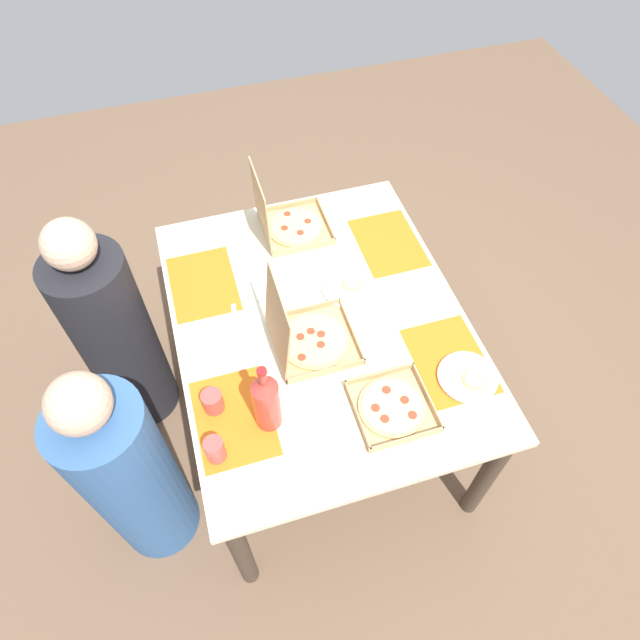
{
  "coord_description": "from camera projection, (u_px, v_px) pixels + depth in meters",
  "views": [
    {
      "loc": [
        -1.24,
        0.37,
        2.48
      ],
      "look_at": [
        0.0,
        0.0,
        0.75
      ],
      "focal_mm": 31.19,
      "sensor_mm": 36.0,
      "label": 1
    }
  ],
  "objects": [
    {
      "name": "diner_left_seat",
      "position": [
        131.0,
        475.0,
        2.02
      ],
      "size": [
        0.32,
        0.32,
        1.16
      ],
      "color": "#33598C",
      "rests_on": "ground_plane"
    },
    {
      "name": "fork_by_far_right",
      "position": [
        268.0,
        285.0,
        2.27
      ],
      "size": [
        0.17,
        0.12,
        0.0
      ],
      "primitive_type": "cube",
      "rotation": [
        0.0,
        0.0,
        5.68
      ],
      "color": "#B7B7BC",
      "rests_on": "dining_table"
    },
    {
      "name": "soda_bottle",
      "position": [
        266.0,
        401.0,
        1.8
      ],
      "size": [
        0.09,
        0.09,
        0.32
      ],
      "color": "#B2382D",
      "rests_on": "dining_table"
    },
    {
      "name": "pizza_box_corner_right",
      "position": [
        392.0,
        407.0,
        1.92
      ],
      "size": [
        0.27,
        0.27,
        0.04
      ],
      "color": "tan",
      "rests_on": "dining_table"
    },
    {
      "name": "cup_clear_right",
      "position": [
        213.0,
        401.0,
        1.9
      ],
      "size": [
        0.07,
        0.07,
        0.09
      ],
      "primitive_type": "cylinder",
      "color": "#BF4742",
      "rests_on": "dining_table"
    },
    {
      "name": "placemat_near_left",
      "position": [
        450.0,
        360.0,
        2.05
      ],
      "size": [
        0.36,
        0.26,
        0.0
      ],
      "primitive_type": "cube",
      "color": "orange",
      "rests_on": "dining_table"
    },
    {
      "name": "fork_by_near_left",
      "position": [
        412.0,
        299.0,
        2.22
      ],
      "size": [
        0.02,
        0.19,
        0.0
      ],
      "primitive_type": "cube",
      "rotation": [
        0.0,
        0.0,
        4.73
      ],
      "color": "#B7B7BC",
      "rests_on": "dining_table"
    },
    {
      "name": "dining_table",
      "position": [
        320.0,
        335.0,
        2.24
      ],
      "size": [
        1.41,
        1.11,
        0.75
      ],
      "color": "#3F3328",
      "rests_on": "ground_plane"
    },
    {
      "name": "pizza_box_corner_left",
      "position": [
        307.0,
        337.0,
        2.05
      ],
      "size": [
        0.3,
        0.3,
        0.33
      ],
      "color": "tan",
      "rests_on": "dining_table"
    },
    {
      "name": "placemat_far_right",
      "position": [
        203.0,
        284.0,
        2.27
      ],
      "size": [
        0.36,
        0.26,
        0.0
      ],
      "primitive_type": "cube",
      "color": "orange",
      "rests_on": "dining_table"
    },
    {
      "name": "diner_right_seat",
      "position": [
        116.0,
        337.0,
        2.37
      ],
      "size": [
        0.32,
        0.32,
        1.19
      ],
      "color": "black",
      "rests_on": "ground_plane"
    },
    {
      "name": "plate_middle",
      "position": [
        348.0,
        288.0,
        2.25
      ],
      "size": [
        0.21,
        0.21,
        0.03
      ],
      "color": "white",
      "rests_on": "dining_table"
    },
    {
      "name": "pizza_box_center",
      "position": [
        288.0,
        223.0,
        2.42
      ],
      "size": [
        0.28,
        0.29,
        0.32
      ],
      "color": "tan",
      "rests_on": "dining_table"
    },
    {
      "name": "knife_by_near_right",
      "position": [
        235.0,
        325.0,
        2.14
      ],
      "size": [
        0.21,
        0.05,
        0.0
      ],
      "primitive_type": "cube",
      "rotation": [
        0.0,
        0.0,
        3.0
      ],
      "color": "#B7B7BC",
      "rests_on": "dining_table"
    },
    {
      "name": "cup_dark",
      "position": [
        215.0,
        450.0,
        1.79
      ],
      "size": [
        0.06,
        0.06,
        0.1
      ],
      "primitive_type": "cylinder",
      "color": "#BF4742",
      "rests_on": "dining_table"
    },
    {
      "name": "plate_near_right",
      "position": [
        468.0,
        378.0,
        1.99
      ],
      "size": [
        0.22,
        0.22,
        0.03
      ],
      "color": "white",
      "rests_on": "dining_table"
    },
    {
      "name": "ground_plane",
      "position": [
        320.0,
        410.0,
        2.76
      ],
      "size": [
        6.0,
        6.0,
        0.0
      ],
      "primitive_type": "plane",
      "color": "brown"
    },
    {
      "name": "placemat_far_left",
      "position": [
        234.0,
        418.0,
        1.91
      ],
      "size": [
        0.36,
        0.26,
        0.0
      ],
      "primitive_type": "cube",
      "color": "orange",
      "rests_on": "dining_table"
    },
    {
      "name": "placemat_near_right",
      "position": [
        388.0,
        243.0,
        2.41
      ],
      "size": [
        0.36,
        0.26,
        0.0
      ],
      "primitive_type": "cube",
      "color": "orange",
      "rests_on": "dining_table"
    }
  ]
}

